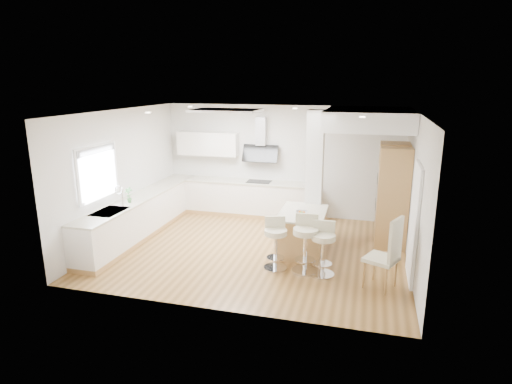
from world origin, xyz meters
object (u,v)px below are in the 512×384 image
(bar_stool_b, at_px, (306,241))
(dining_chair, at_px, (388,252))
(bar_stool_a, at_px, (276,241))
(peninsula, at_px, (302,231))
(bar_stool_c, at_px, (323,246))

(bar_stool_b, xyz_separation_m, dining_chair, (1.41, -0.35, 0.08))
(bar_stool_a, distance_m, dining_chair, 1.99)
(bar_stool_a, relative_size, dining_chair, 0.77)
(peninsula, relative_size, dining_chair, 1.10)
(peninsula, distance_m, bar_stool_a, 1.02)
(bar_stool_c, xyz_separation_m, dining_chair, (1.08, -0.29, 0.12))
(bar_stool_c, relative_size, dining_chair, 0.78)
(bar_stool_b, distance_m, bar_stool_c, 0.33)
(bar_stool_a, distance_m, bar_stool_b, 0.55)
(peninsula, distance_m, bar_stool_b, 0.97)
(bar_stool_c, height_order, dining_chair, dining_chair)
(bar_stool_a, relative_size, bar_stool_b, 0.92)
(peninsula, xyz_separation_m, bar_stool_c, (0.53, -0.99, 0.13))
(dining_chair, bearing_deg, bar_stool_b, -169.05)
(bar_stool_a, distance_m, bar_stool_c, 0.87)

